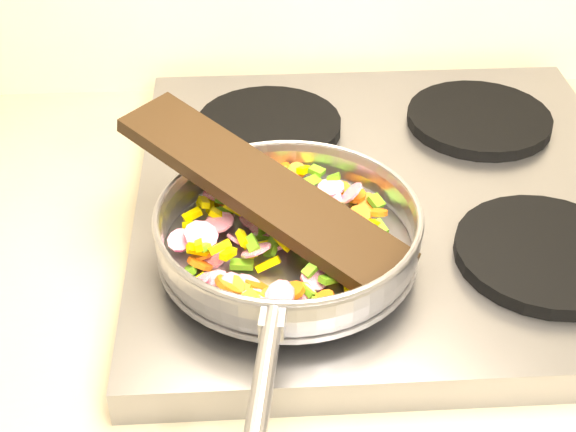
{
  "coord_description": "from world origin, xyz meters",
  "views": [
    {
      "loc": [
        -0.87,
        0.89,
        1.49
      ],
      "look_at": [
        -0.83,
        1.54,
        1.0
      ],
      "focal_mm": 50.0,
      "sensor_mm": 36.0,
      "label": 1
    }
  ],
  "objects": [
    {
      "name": "vegetable_heap",
      "position": [
        -0.84,
        1.53,
        0.98
      ],
      "size": [
        0.24,
        0.26,
        0.05
      ],
      "color": "#C11250",
      "rests_on": "saute_pan"
    },
    {
      "name": "saute_pan",
      "position": [
        -0.83,
        1.53,
        0.98
      ],
      "size": [
        0.31,
        0.48,
        0.05
      ],
      "rotation": [
        0.0,
        0.0,
        -0.15
      ],
      "color": "#9E9EA5",
      "rests_on": "grate_fl"
    },
    {
      "name": "grate_fr",
      "position": [
        -0.56,
        1.52,
        0.95
      ],
      "size": [
        0.19,
        0.19,
        0.02
      ],
      "primitive_type": "cylinder",
      "color": "black",
      "rests_on": "cooktop"
    },
    {
      "name": "cooktop",
      "position": [
        -0.7,
        1.67,
        0.92
      ],
      "size": [
        0.6,
        0.6,
        0.04
      ],
      "primitive_type": "cube",
      "color": "#939399",
      "rests_on": "counter_top"
    },
    {
      "name": "grate_fl",
      "position": [
        -0.84,
        1.52,
        0.95
      ],
      "size": [
        0.19,
        0.19,
        0.02
      ],
      "primitive_type": "cylinder",
      "color": "black",
      "rests_on": "cooktop"
    },
    {
      "name": "grate_bl",
      "position": [
        -0.84,
        1.81,
        0.95
      ],
      "size": [
        0.19,
        0.19,
        0.02
      ],
      "primitive_type": "cylinder",
      "color": "black",
      "rests_on": "cooktop"
    },
    {
      "name": "grate_br",
      "position": [
        -0.56,
        1.81,
        0.95
      ],
      "size": [
        0.19,
        0.19,
        0.02
      ],
      "primitive_type": "cylinder",
      "color": "black",
      "rests_on": "cooktop"
    },
    {
      "name": "wooden_spatula",
      "position": [
        -0.86,
        1.56,
        1.02
      ],
      "size": [
        0.3,
        0.28,
        0.09
      ],
      "primitive_type": "cube",
      "rotation": [
        0.0,
        -0.21,
        2.44
      ],
      "color": "black",
      "rests_on": "saute_pan"
    }
  ]
}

